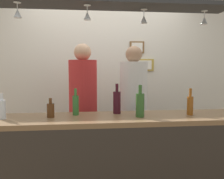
# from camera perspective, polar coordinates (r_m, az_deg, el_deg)

# --- Properties ---
(back_wall) EXTENTS (4.40, 0.06, 2.60)m
(back_wall) POSITION_cam_1_polar(r_m,az_deg,el_deg) (3.74, -1.75, 2.53)
(back_wall) COLOR silver
(back_wall) RESTS_ON ground_plane
(bar_counter) EXTENTS (2.70, 0.55, 1.01)m
(bar_counter) POSITION_cam_1_polar(r_m,az_deg,el_deg) (2.29, 1.79, -15.09)
(bar_counter) COLOR brown
(bar_counter) RESTS_ON ground_plane
(overhead_glass_rack) EXTENTS (2.20, 0.36, 0.04)m
(overhead_glass_rack) POSITION_cam_1_polar(r_m,az_deg,el_deg) (2.42, 1.14, 19.08)
(overhead_glass_rack) COLOR black
(hanging_wineglass_far_left) EXTENTS (0.07, 0.07, 0.13)m
(hanging_wineglass_far_left) POSITION_cam_1_polar(r_m,az_deg,el_deg) (2.37, -21.03, 16.24)
(hanging_wineglass_far_left) COLOR silver
(hanging_wineglass_far_left) RESTS_ON overhead_glass_rack
(hanging_wineglass_left) EXTENTS (0.07, 0.07, 0.13)m
(hanging_wineglass_left) POSITION_cam_1_polar(r_m,az_deg,el_deg) (2.34, -5.74, 16.73)
(hanging_wineglass_left) COLOR silver
(hanging_wineglass_left) RESTS_ON overhead_glass_rack
(hanging_wineglass_center_left) EXTENTS (0.07, 0.07, 0.13)m
(hanging_wineglass_center_left) POSITION_cam_1_polar(r_m,az_deg,el_deg) (2.50, 7.40, 15.93)
(hanging_wineglass_center_left) COLOR silver
(hanging_wineglass_center_left) RESTS_ON overhead_glass_rack
(hanging_wineglass_center) EXTENTS (0.07, 0.07, 0.13)m
(hanging_wineglass_center) POSITION_cam_1_polar(r_m,az_deg,el_deg) (2.71, 20.58, 14.83)
(hanging_wineglass_center) COLOR silver
(hanging_wineglass_center) RESTS_ON overhead_glass_rack
(person_middle_red_shirt) EXTENTS (0.34, 0.34, 1.76)m
(person_middle_red_shirt) POSITION_cam_1_polar(r_m,az_deg,el_deg) (3.02, -6.71, -2.68)
(person_middle_red_shirt) COLOR #2D334C
(person_middle_red_shirt) RESTS_ON ground_plane
(person_right_white_patterned_shirt) EXTENTS (0.34, 0.34, 1.73)m
(person_right_white_patterned_shirt) POSITION_cam_1_polar(r_m,az_deg,el_deg) (3.08, 4.97, -2.77)
(person_right_white_patterned_shirt) COLOR #2D334C
(person_right_white_patterned_shirt) RESTS_ON ground_plane
(bottle_soda_clear) EXTENTS (0.06, 0.06, 0.23)m
(bottle_soda_clear) POSITION_cam_1_polar(r_m,az_deg,el_deg) (2.42, -24.11, -4.10)
(bottle_soda_clear) COLOR silver
(bottle_soda_clear) RESTS_ON bar_counter
(bottle_beer_brown_stubby) EXTENTS (0.07, 0.07, 0.18)m
(bottle_beer_brown_stubby) POSITION_cam_1_polar(r_m,az_deg,el_deg) (2.35, -14.03, -4.60)
(bottle_beer_brown_stubby) COLOR #512D14
(bottle_beer_brown_stubby) RESTS_ON bar_counter
(bottle_champagne_green) EXTENTS (0.08, 0.08, 0.30)m
(bottle_champagne_green) POSITION_cam_1_polar(r_m,az_deg,el_deg) (2.31, 6.51, -3.43)
(bottle_champagne_green) COLOR #2D5623
(bottle_champagne_green) RESTS_ON bar_counter
(bottle_beer_amber_tall) EXTENTS (0.06, 0.06, 0.26)m
(bottle_beer_amber_tall) POSITION_cam_1_polar(r_m,az_deg,el_deg) (2.51, 17.63, -3.38)
(bottle_beer_amber_tall) COLOR brown
(bottle_beer_amber_tall) RESTS_ON bar_counter
(bottle_beer_green_import) EXTENTS (0.06, 0.06, 0.26)m
(bottle_beer_green_import) POSITION_cam_1_polar(r_m,az_deg,el_deg) (2.41, -8.42, -3.46)
(bottle_beer_green_import) COLOR #336B2D
(bottle_beer_green_import) RESTS_ON bar_counter
(bottle_wine_dark_red) EXTENTS (0.08, 0.08, 0.30)m
(bottle_wine_dark_red) POSITION_cam_1_polar(r_m,az_deg,el_deg) (2.47, 1.15, -2.86)
(bottle_wine_dark_red) COLOR #380F19
(bottle_wine_dark_red) RESTS_ON bar_counter
(picture_frame_lower_pair) EXTENTS (0.30, 0.02, 0.18)m
(picture_frame_lower_pair) POSITION_cam_1_polar(r_m,az_deg,el_deg) (3.79, 7.44, 5.66)
(picture_frame_lower_pair) COLOR #B29338
(picture_frame_lower_pair) RESTS_ON back_wall
(picture_frame_upper_small) EXTENTS (0.22, 0.02, 0.18)m
(picture_frame_upper_small) POSITION_cam_1_polar(r_m,az_deg,el_deg) (3.78, 5.79, 9.69)
(picture_frame_upper_small) COLOR brown
(picture_frame_upper_small) RESTS_ON back_wall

